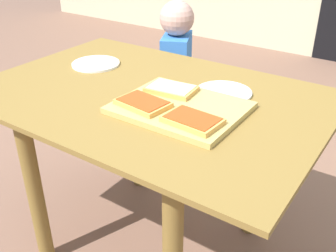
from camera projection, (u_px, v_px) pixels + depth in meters
The scene contains 9 objects.
ground_plane at pixel (152, 242), 1.84m from camera, with size 16.00×16.00×0.00m, color brown.
dining_table at pixel (149, 127), 1.55m from camera, with size 1.30×0.89×0.76m.
cutting_board at pixel (180, 108), 1.35m from camera, with size 0.42×0.34×0.02m, color tan.
pizza_slice_far_left at pixel (171, 89), 1.44m from camera, with size 0.19×0.13×0.02m.
pizza_slice_near_right at pixel (193, 120), 1.22m from camera, with size 0.18×0.13×0.02m.
pizza_slice_near_left at pixel (143, 103), 1.33m from camera, with size 0.19×0.14×0.02m.
plate_white_right at pixel (224, 92), 1.47m from camera, with size 0.21×0.21×0.01m, color white.
plate_white_left at pixel (96, 64), 1.75m from camera, with size 0.21×0.21×0.01m, color white.
child_left at pixel (176, 74), 2.19m from camera, with size 0.23×0.28×0.96m.
Camera 1 is at (0.82, -1.08, 1.36)m, focal length 42.31 mm.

